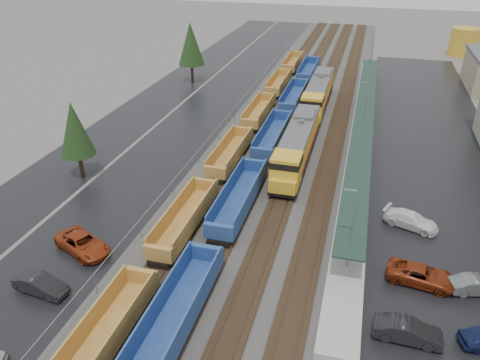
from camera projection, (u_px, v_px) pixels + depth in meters
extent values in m
cube|color=#302D2B|center=(304.00, 109.00, 75.95)|extent=(20.00, 160.00, 0.08)
cube|color=black|center=(268.00, 105.00, 77.29)|extent=(2.60, 160.00, 0.15)
cube|color=#473326|center=(264.00, 104.00, 77.41)|extent=(0.08, 160.00, 0.07)
cube|color=#473326|center=(272.00, 105.00, 77.07)|extent=(0.08, 160.00, 0.07)
cube|color=black|center=(292.00, 107.00, 76.36)|extent=(2.60, 160.00, 0.15)
cube|color=#473326|center=(288.00, 106.00, 76.47)|extent=(0.08, 160.00, 0.07)
cube|color=#473326|center=(296.00, 107.00, 76.14)|extent=(0.08, 160.00, 0.07)
cube|color=black|center=(316.00, 109.00, 75.43)|extent=(2.60, 160.00, 0.15)
cube|color=#473326|center=(312.00, 108.00, 75.54)|extent=(0.08, 160.00, 0.07)
cube|color=#473326|center=(321.00, 109.00, 75.21)|extent=(0.08, 160.00, 0.07)
cube|color=black|center=(342.00, 111.00, 74.50)|extent=(2.60, 160.00, 0.15)
cube|color=#473326|center=(337.00, 110.00, 74.61)|extent=(0.08, 160.00, 0.07)
cube|color=#473326|center=(346.00, 111.00, 74.28)|extent=(0.08, 160.00, 0.07)
cube|color=black|center=(216.00, 101.00, 79.45)|extent=(10.00, 160.00, 0.02)
cube|color=black|center=(162.00, 96.00, 81.78)|extent=(9.00, 160.00, 0.02)
cube|color=black|center=(433.00, 146.00, 63.03)|extent=(16.00, 100.00, 0.02)
cube|color=#9E9B93|center=(361.00, 136.00, 65.09)|extent=(3.00, 80.00, 0.70)
cylinder|color=gray|center=(352.00, 222.00, 43.09)|extent=(0.16, 0.16, 2.40)
cylinder|color=gray|center=(360.00, 155.00, 55.85)|extent=(0.16, 0.16, 2.40)
cylinder|color=gray|center=(364.00, 114.00, 68.61)|extent=(0.16, 0.16, 2.40)
cylinder|color=gray|center=(367.00, 85.00, 81.36)|extent=(0.16, 0.16, 2.40)
cylinder|color=gray|center=(370.00, 64.00, 94.12)|extent=(0.16, 0.16, 2.40)
cube|color=#1A3027|center=(364.00, 117.00, 63.74)|extent=(2.60, 65.00, 0.15)
cylinder|color=gray|center=(351.00, 233.00, 37.85)|extent=(0.12, 0.12, 8.00)
cube|color=gray|center=(350.00, 190.00, 36.13)|extent=(1.00, 0.15, 0.12)
cylinder|color=gray|center=(365.00, 111.00, 63.36)|extent=(0.12, 0.12, 8.00)
cube|color=gray|center=(365.00, 83.00, 61.64)|extent=(1.00, 0.15, 0.12)
cylinder|color=gray|center=(371.00, 59.00, 88.88)|extent=(0.12, 0.12, 8.00)
cube|color=gray|center=(371.00, 38.00, 87.15)|extent=(1.00, 0.15, 0.12)
cylinder|color=gray|center=(96.00, 284.00, 36.89)|extent=(0.08, 0.08, 2.00)
cylinder|color=gray|center=(141.00, 229.00, 43.69)|extent=(0.08, 0.08, 2.00)
cylinder|color=gray|center=(174.00, 189.00, 50.49)|extent=(0.08, 0.08, 2.00)
cylinder|color=gray|center=(199.00, 158.00, 57.30)|extent=(0.08, 0.08, 2.00)
cylinder|color=gray|center=(218.00, 134.00, 64.10)|extent=(0.08, 0.08, 2.00)
cylinder|color=gray|center=(234.00, 114.00, 70.90)|extent=(0.08, 0.08, 2.00)
cylinder|color=gray|center=(248.00, 98.00, 77.71)|extent=(0.08, 0.08, 2.00)
cylinder|color=gray|center=(259.00, 85.00, 84.51)|extent=(0.08, 0.08, 2.00)
cylinder|color=gray|center=(268.00, 73.00, 91.31)|extent=(0.08, 0.08, 2.00)
cylinder|color=gray|center=(276.00, 63.00, 98.12)|extent=(0.08, 0.08, 2.00)
cylinder|color=gray|center=(283.00, 55.00, 104.92)|extent=(0.08, 0.08, 2.00)
cylinder|color=gray|center=(289.00, 47.00, 111.72)|extent=(0.08, 0.08, 2.00)
cylinder|color=gray|center=(295.00, 40.00, 118.53)|extent=(0.08, 0.08, 2.00)
cylinder|color=gray|center=(300.00, 34.00, 125.33)|extent=(0.08, 0.08, 2.00)
cylinder|color=gray|center=(304.00, 29.00, 132.13)|extent=(0.08, 0.08, 2.00)
cylinder|color=gray|center=(308.00, 24.00, 138.94)|extent=(0.08, 0.08, 2.00)
cube|color=gray|center=(248.00, 92.00, 77.23)|extent=(0.05, 160.00, 0.05)
ellipsoid|color=#44513F|center=(453.00, 0.00, 194.22)|extent=(196.00, 140.00, 25.20)
cylinder|color=#332316|center=(81.00, 164.00, 54.94)|extent=(0.50, 0.50, 2.70)
cone|color=black|center=(75.00, 129.00, 52.82)|extent=(3.96, 3.96, 6.30)
cylinder|color=#332316|center=(192.00, 73.00, 89.05)|extent=(0.50, 0.50, 3.30)
cone|color=black|center=(191.00, 44.00, 86.45)|extent=(4.84, 4.84, 7.70)
cube|color=black|center=(297.00, 156.00, 58.20)|extent=(3.09, 20.59, 0.41)
cube|color=gold|center=(299.00, 140.00, 58.25)|extent=(2.88, 16.47, 3.09)
cube|color=gold|center=(286.00, 170.00, 50.45)|extent=(3.09, 3.29, 3.50)
cube|color=black|center=(287.00, 161.00, 49.97)|extent=(3.14, 3.35, 0.72)
cube|color=gold|center=(283.00, 186.00, 49.36)|extent=(2.88, 1.03, 1.44)
cube|color=#59595B|center=(300.00, 127.00, 57.48)|extent=(2.93, 16.47, 0.36)
cube|color=maroon|center=(287.00, 147.00, 59.18)|extent=(0.04, 16.47, 0.36)
cube|color=maroon|center=(310.00, 150.00, 58.50)|extent=(0.04, 16.47, 0.36)
cube|color=black|center=(297.00, 159.00, 58.40)|extent=(2.26, 6.18, 0.62)
cube|color=black|center=(286.00, 185.00, 52.22)|extent=(2.47, 4.12, 0.51)
cube|color=black|center=(305.00, 136.00, 64.48)|extent=(2.47, 4.12, 0.51)
cylinder|color=#59595B|center=(301.00, 122.00, 58.21)|extent=(0.72, 0.72, 0.51)
cube|color=#59595B|center=(305.00, 114.00, 60.86)|extent=(2.47, 4.12, 0.51)
cube|color=black|center=(318.00, 103.00, 76.06)|extent=(3.09, 20.59, 0.41)
cube|color=gold|center=(319.00, 90.00, 76.11)|extent=(2.88, 16.47, 3.09)
cube|color=gold|center=(312.00, 107.00, 68.31)|extent=(3.09, 3.29, 3.50)
cube|color=black|center=(312.00, 100.00, 67.82)|extent=(3.14, 3.35, 0.72)
cube|color=gold|center=(310.00, 118.00, 67.22)|extent=(2.88, 1.03, 1.44)
cube|color=#59595B|center=(320.00, 81.00, 75.33)|extent=(2.93, 16.47, 0.36)
cube|color=maroon|center=(310.00, 97.00, 77.03)|extent=(0.04, 16.47, 0.36)
cube|color=maroon|center=(328.00, 99.00, 76.35)|extent=(0.04, 16.47, 0.36)
cube|color=black|center=(317.00, 105.00, 76.26)|extent=(2.26, 6.18, 0.62)
cube|color=black|center=(312.00, 120.00, 70.08)|extent=(2.47, 4.12, 0.51)
cube|color=black|center=(322.00, 92.00, 82.34)|extent=(2.47, 4.12, 0.51)
cylinder|color=#59595B|center=(321.00, 77.00, 76.06)|extent=(0.72, 0.72, 0.51)
cube|color=#59595B|center=(323.00, 72.00, 78.71)|extent=(2.47, 4.12, 0.51)
cube|color=#A36C2D|center=(103.00, 342.00, 31.86)|extent=(2.59, 12.05, 0.25)
cube|color=#A36C2D|center=(85.00, 329.00, 31.73)|extent=(0.15, 12.05, 1.79)
cube|color=#A36C2D|center=(118.00, 337.00, 31.15)|extent=(0.15, 12.05, 1.79)
cube|color=#A36C2D|center=(142.00, 277.00, 36.83)|extent=(2.59, 0.50, 1.40)
cube|color=black|center=(139.00, 292.00, 36.70)|extent=(1.99, 2.19, 0.50)
cube|color=#A36C2D|center=(185.00, 222.00, 45.08)|extent=(2.59, 12.05, 0.25)
cube|color=#A36C2D|center=(173.00, 212.00, 44.94)|extent=(0.15, 12.05, 1.79)
cube|color=#A36C2D|center=(197.00, 216.00, 44.36)|extent=(0.15, 12.05, 1.79)
cube|color=#A36C2D|center=(158.00, 254.00, 39.45)|extent=(2.59, 0.50, 1.40)
cube|color=#A36C2D|center=(206.00, 185.00, 50.04)|extent=(2.59, 0.50, 1.40)
cube|color=black|center=(163.00, 258.00, 40.52)|extent=(1.99, 2.19, 0.50)
cube|color=black|center=(204.00, 196.00, 49.92)|extent=(1.99, 2.19, 0.50)
cube|color=#A36C2D|center=(231.00, 155.00, 58.29)|extent=(2.59, 12.05, 0.25)
cube|color=#A36C2D|center=(221.00, 148.00, 58.16)|extent=(0.15, 12.05, 1.79)
cube|color=#A36C2D|center=(240.00, 150.00, 57.58)|extent=(0.15, 12.05, 1.79)
cube|color=#A36C2D|center=(215.00, 173.00, 52.67)|extent=(2.59, 0.50, 1.40)
cube|color=#A36C2D|center=(244.00, 132.00, 63.26)|extent=(2.59, 0.50, 1.40)
cube|color=black|center=(217.00, 178.00, 53.73)|extent=(1.99, 2.19, 0.50)
cube|color=black|center=(242.00, 141.00, 63.13)|extent=(1.99, 2.19, 0.50)
cube|color=#A36C2D|center=(259.00, 114.00, 71.51)|extent=(2.59, 12.05, 0.25)
cube|color=#A36C2D|center=(251.00, 108.00, 71.38)|extent=(0.15, 12.05, 1.79)
cube|color=#A36C2D|center=(267.00, 109.00, 70.80)|extent=(0.15, 12.05, 1.79)
cube|color=#A36C2D|center=(249.00, 124.00, 65.89)|extent=(2.59, 0.50, 1.40)
cube|color=#A36C2D|center=(268.00, 97.00, 76.47)|extent=(2.59, 0.50, 1.40)
cube|color=black|center=(250.00, 129.00, 66.95)|extent=(1.99, 2.19, 0.50)
cube|color=black|center=(267.00, 104.00, 76.35)|extent=(1.99, 2.19, 0.50)
cube|color=#A36C2D|center=(279.00, 85.00, 84.73)|extent=(2.59, 12.05, 0.25)
cube|color=#A36C2D|center=(272.00, 80.00, 84.59)|extent=(0.15, 12.05, 1.79)
cube|color=#A36C2D|center=(286.00, 81.00, 84.01)|extent=(0.15, 12.05, 1.79)
cube|color=#A36C2D|center=(272.00, 92.00, 79.10)|extent=(2.59, 0.50, 1.40)
cube|color=#A36C2D|center=(285.00, 73.00, 89.69)|extent=(2.59, 0.50, 1.40)
cube|color=black|center=(273.00, 96.00, 80.17)|extent=(1.99, 2.19, 0.50)
cube|color=black|center=(284.00, 79.00, 89.57)|extent=(1.99, 2.19, 0.50)
cube|color=#A36C2D|center=(293.00, 64.00, 97.94)|extent=(2.59, 12.05, 0.25)
cube|color=#A36C2D|center=(287.00, 60.00, 97.81)|extent=(0.15, 12.05, 1.79)
cube|color=#A36C2D|center=(299.00, 60.00, 97.23)|extent=(0.15, 12.05, 1.79)
cube|color=#A36C2D|center=(288.00, 68.00, 92.32)|extent=(2.59, 0.50, 1.40)
cube|color=#A36C2D|center=(298.00, 54.00, 102.91)|extent=(2.59, 0.50, 1.40)
cube|color=black|center=(288.00, 73.00, 93.38)|extent=(1.99, 2.19, 0.50)
cube|color=black|center=(297.00, 60.00, 102.78)|extent=(1.99, 2.19, 0.50)
cube|color=navy|center=(176.00, 318.00, 33.77)|extent=(2.79, 13.45, 0.27)
cube|color=navy|center=(158.00, 305.00, 33.63)|extent=(0.16, 13.45, 1.93)
cube|color=navy|center=(193.00, 312.00, 33.01)|extent=(0.16, 13.45, 1.93)
cube|color=navy|center=(207.00, 253.00, 39.32)|extent=(2.79, 0.54, 1.50)
cube|color=black|center=(204.00, 269.00, 39.19)|extent=(2.15, 2.36, 0.54)
cube|color=navy|center=(239.00, 201.00, 48.41)|extent=(2.79, 13.45, 0.27)
cube|color=navy|center=(227.00, 191.00, 48.27)|extent=(0.16, 13.45, 1.93)
cube|color=navy|center=(252.00, 195.00, 47.64)|extent=(0.16, 13.45, 1.93)
cube|color=navy|center=(219.00, 232.00, 42.15)|extent=(2.79, 0.54, 1.50)
cube|color=navy|center=(255.00, 166.00, 53.96)|extent=(2.79, 0.54, 1.50)
cube|color=black|center=(222.00, 237.00, 43.30)|extent=(2.15, 2.36, 0.54)
cube|color=black|center=(253.00, 177.00, 53.83)|extent=(2.15, 2.36, 0.54)
cube|color=navy|center=(273.00, 138.00, 63.05)|extent=(2.79, 13.45, 0.27)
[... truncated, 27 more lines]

